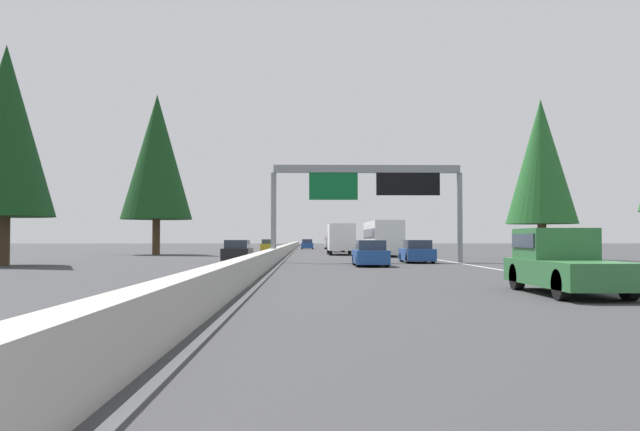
{
  "coord_description": "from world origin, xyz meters",
  "views": [
    {
      "loc": [
        -1.92,
        -1.89,
        1.56
      ],
      "look_at": [
        45.92,
        -2.8,
        3.15
      ],
      "focal_mm": 39.01,
      "sensor_mm": 36.0,
      "label": 1
    }
  ],
  "objects_px": {
    "sedan_distant_b": "(417,252)",
    "conifer_right_mid": "(541,162)",
    "sedan_mid_left": "(307,244)",
    "oncoming_near": "(268,246)",
    "minivan_near_right": "(336,244)",
    "conifer_left_near": "(6,131)",
    "pickup_far_center": "(331,243)",
    "sign_gantry_overhead": "(370,185)",
    "box_truck_far_right": "(341,238)",
    "sedan_distant_a": "(370,254)",
    "bus_mid_center": "(383,237)",
    "pickup_mid_right": "(563,261)",
    "conifer_left_mid": "(157,157)",
    "oncoming_far": "(238,252)"
  },
  "relations": [
    {
      "from": "bus_mid_center",
      "to": "conifer_left_near",
      "type": "distance_m",
      "value": 33.62
    },
    {
      "from": "box_truck_far_right",
      "to": "bus_mid_center",
      "type": "bearing_deg",
      "value": -140.14
    },
    {
      "from": "sign_gantry_overhead",
      "to": "conifer_left_near",
      "type": "distance_m",
      "value": 22.43
    },
    {
      "from": "oncoming_near",
      "to": "conifer_left_near",
      "type": "distance_m",
      "value": 49.43
    },
    {
      "from": "sedan_mid_left",
      "to": "oncoming_near",
      "type": "distance_m",
      "value": 17.55
    },
    {
      "from": "minivan_near_right",
      "to": "conifer_right_mid",
      "type": "relative_size",
      "value": 0.41
    },
    {
      "from": "oncoming_near",
      "to": "sedan_distant_a",
      "type": "bearing_deg",
      "value": 9.89
    },
    {
      "from": "sign_gantry_overhead",
      "to": "oncoming_near",
      "type": "xyz_separation_m",
      "value": [
        41.97,
        8.99,
        -4.42
      ]
    },
    {
      "from": "bus_mid_center",
      "to": "oncoming_far",
      "type": "height_order",
      "value": "bus_mid_center"
    },
    {
      "from": "pickup_mid_right",
      "to": "sign_gantry_overhead",
      "type": "bearing_deg",
      "value": 6.84
    },
    {
      "from": "conifer_left_mid",
      "to": "minivan_near_right",
      "type": "bearing_deg",
      "value": -52.62
    },
    {
      "from": "pickup_mid_right",
      "to": "box_truck_far_right",
      "type": "xyz_separation_m",
      "value": [
        47.46,
        4.01,
        0.7
      ]
    },
    {
      "from": "box_truck_far_right",
      "to": "pickup_far_center",
      "type": "xyz_separation_m",
      "value": [
        36.3,
        -0.4,
        -0.7
      ]
    },
    {
      "from": "bus_mid_center",
      "to": "oncoming_near",
      "type": "bearing_deg",
      "value": 25.2
    },
    {
      "from": "oncoming_near",
      "to": "oncoming_far",
      "type": "bearing_deg",
      "value": 0.24
    },
    {
      "from": "sedan_mid_left",
      "to": "conifer_right_mid",
      "type": "xyz_separation_m",
      "value": [
        -52.53,
        -17.66,
        6.69
      ]
    },
    {
      "from": "bus_mid_center",
      "to": "conifer_left_mid",
      "type": "distance_m",
      "value": 23.22
    },
    {
      "from": "sedan_mid_left",
      "to": "box_truck_far_right",
      "type": "xyz_separation_m",
      "value": [
        -37.42,
        -3.2,
        0.93
      ]
    },
    {
      "from": "sedan_mid_left",
      "to": "oncoming_far",
      "type": "relative_size",
      "value": 1.0
    },
    {
      "from": "oncoming_near",
      "to": "sedan_distant_b",
      "type": "bearing_deg",
      "value": 15.61
    },
    {
      "from": "pickup_far_center",
      "to": "oncoming_far",
      "type": "distance_m",
      "value": 56.99
    },
    {
      "from": "sedan_distant_b",
      "to": "pickup_far_center",
      "type": "distance_m",
      "value": 58.67
    },
    {
      "from": "pickup_far_center",
      "to": "sedan_mid_left",
      "type": "bearing_deg",
      "value": 72.7
    },
    {
      "from": "sign_gantry_overhead",
      "to": "conifer_left_near",
      "type": "relative_size",
      "value": 0.99
    },
    {
      "from": "sedan_mid_left",
      "to": "bus_mid_center",
      "type": "distance_m",
      "value": 42.3
    },
    {
      "from": "sign_gantry_overhead",
      "to": "conifer_right_mid",
      "type": "distance_m",
      "value": 15.14
    },
    {
      "from": "sedan_distant_b",
      "to": "conifer_right_mid",
      "type": "distance_m",
      "value": 14.43
    },
    {
      "from": "sedan_distant_a",
      "to": "conifer_left_mid",
      "type": "bearing_deg",
      "value": 32.87
    },
    {
      "from": "sedan_mid_left",
      "to": "box_truck_far_right",
      "type": "height_order",
      "value": "box_truck_far_right"
    },
    {
      "from": "oncoming_far",
      "to": "pickup_far_center",
      "type": "bearing_deg",
      "value": 171.58
    },
    {
      "from": "minivan_near_right",
      "to": "oncoming_far",
      "type": "relative_size",
      "value": 1.14
    },
    {
      "from": "pickup_far_center",
      "to": "bus_mid_center",
      "type": "bearing_deg",
      "value": -175.49
    },
    {
      "from": "bus_mid_center",
      "to": "pickup_mid_right",
      "type": "bearing_deg",
      "value": -179.46
    },
    {
      "from": "sign_gantry_overhead",
      "to": "oncoming_near",
      "type": "relative_size",
      "value": 2.88
    },
    {
      "from": "pickup_mid_right",
      "to": "pickup_far_center",
      "type": "xyz_separation_m",
      "value": [
        83.76,
        3.61,
        0.0
      ]
    },
    {
      "from": "pickup_mid_right",
      "to": "conifer_left_near",
      "type": "bearing_deg",
      "value": 49.99
    },
    {
      "from": "box_truck_far_right",
      "to": "conifer_left_near",
      "type": "xyz_separation_m",
      "value": [
        -26.68,
        20.74,
        6.21
      ]
    },
    {
      "from": "box_truck_far_right",
      "to": "oncoming_far",
      "type": "bearing_deg",
      "value": 158.43
    },
    {
      "from": "minivan_near_right",
      "to": "sedan_mid_left",
      "type": "distance_m",
      "value": 23.73
    },
    {
      "from": "bus_mid_center",
      "to": "pickup_far_center",
      "type": "height_order",
      "value": "bus_mid_center"
    },
    {
      "from": "pickup_far_center",
      "to": "oncoming_near",
      "type": "relative_size",
      "value": 1.27
    },
    {
      "from": "oncoming_far",
      "to": "sedan_distant_b",
      "type": "bearing_deg",
      "value": 79.5
    },
    {
      "from": "minivan_near_right",
      "to": "conifer_left_mid",
      "type": "distance_m",
      "value": 24.1
    },
    {
      "from": "pickup_far_center",
      "to": "conifer_left_mid",
      "type": "height_order",
      "value": "conifer_left_mid"
    },
    {
      "from": "pickup_mid_right",
      "to": "bus_mid_center",
      "type": "distance_m",
      "value": 43.15
    },
    {
      "from": "pickup_mid_right",
      "to": "conifer_right_mid",
      "type": "bearing_deg",
      "value": -17.91
    },
    {
      "from": "pickup_mid_right",
      "to": "box_truck_far_right",
      "type": "distance_m",
      "value": 47.63
    },
    {
      "from": "sedan_mid_left",
      "to": "minivan_near_right",
      "type": "bearing_deg",
      "value": -171.99
    },
    {
      "from": "minivan_near_right",
      "to": "sedan_mid_left",
      "type": "bearing_deg",
      "value": 8.01
    },
    {
      "from": "bus_mid_center",
      "to": "oncoming_far",
      "type": "distance_m",
      "value": 19.57
    }
  ]
}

